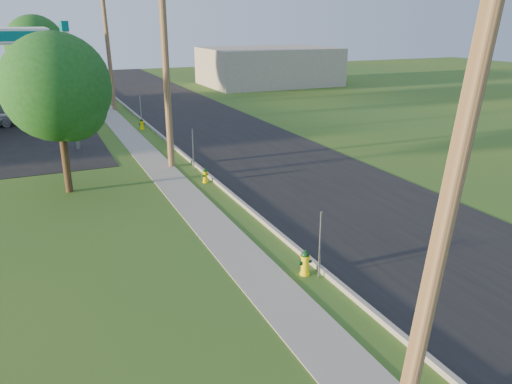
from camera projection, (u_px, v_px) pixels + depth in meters
ground_plane at (412, 370)px, 10.36m from camera, size 140.00×140.00×0.00m
road at (335, 195)px, 20.72m from camera, size 8.00×120.00×0.02m
curb at (247, 207)px, 19.16m from camera, size 0.15×120.00×0.15m
sidewalk at (203, 216)px, 18.51m from camera, size 1.50×120.00×0.03m
utility_pole_near at (457, 163)px, 7.69m from camera, size 1.40×0.32×9.48m
utility_pole_mid at (166, 64)px, 23.19m from camera, size 1.40×0.32×9.80m
utility_pole_far at (108, 48)px, 38.78m from camera, size 1.40×0.32×9.50m
sign_post_near at (320, 246)px, 13.75m from camera, size 0.05×0.04×2.00m
sign_post_mid at (193, 149)px, 23.94m from camera, size 0.05×0.04×2.00m
sign_post_far at (141, 110)px, 34.48m from camera, size 0.05×0.04×2.00m
price_pylon at (67, 49)px, 26.28m from camera, size 0.34×2.04×6.85m
distant_building at (269, 66)px, 55.47m from camera, size 14.00×10.00×4.00m
tree_verge at (60, 92)px, 19.76m from camera, size 4.31×4.31×6.53m
tree_lot at (37, 47)px, 41.95m from camera, size 4.85×4.85×7.36m
hydrant_near at (305, 263)px, 14.14m from camera, size 0.40×0.35×0.77m
hydrant_mid at (205, 175)px, 22.22m from camera, size 0.34×0.31×0.67m
hydrant_far at (142, 124)px, 33.00m from camera, size 0.38×0.33×0.73m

